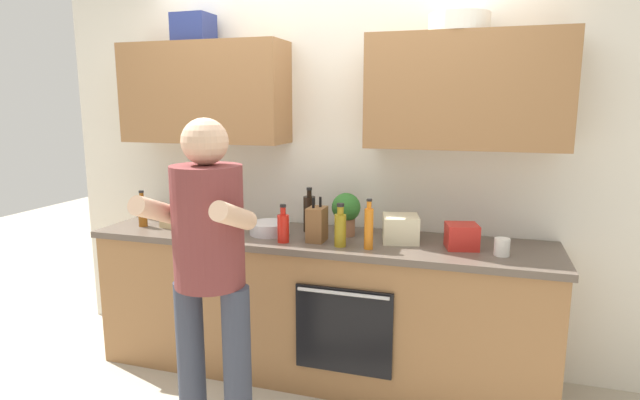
{
  "coord_description": "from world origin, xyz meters",
  "views": [
    {
      "loc": [
        0.95,
        -2.94,
        1.71
      ],
      "look_at": [
        0.05,
        -0.1,
        1.15
      ],
      "focal_mm": 29.05,
      "sensor_mm": 36.0,
      "label": 1
    }
  ],
  "objects_px": {
    "grocery_bag_bread": "(177,216)",
    "bottle_soy": "(309,213)",
    "cup_coffee": "(502,247)",
    "cup_stoneware": "(211,227)",
    "person_standing": "(209,259)",
    "bottle_syrup": "(142,211)",
    "bottle_hotsauce": "(283,227)",
    "bottle_juice": "(369,227)",
    "potted_herb": "(346,211)",
    "grocery_bag_rice": "(401,229)",
    "grocery_bag_crisps": "(462,236)",
    "mixing_bowl": "(270,228)",
    "bottle_oil": "(340,228)",
    "knife_block": "(317,224)"
  },
  "relations": [
    {
      "from": "cup_coffee",
      "to": "grocery_bag_rice",
      "type": "height_order",
      "value": "grocery_bag_rice"
    },
    {
      "from": "bottle_syrup",
      "to": "grocery_bag_rice",
      "type": "relative_size",
      "value": 1.11
    },
    {
      "from": "bottle_oil",
      "to": "knife_block",
      "type": "distance_m",
      "value": 0.18
    },
    {
      "from": "bottle_hotsauce",
      "to": "person_standing",
      "type": "bearing_deg",
      "value": -101.74
    },
    {
      "from": "grocery_bag_crisps",
      "to": "potted_herb",
      "type": "bearing_deg",
      "value": 172.87
    },
    {
      "from": "cup_coffee",
      "to": "grocery_bag_bread",
      "type": "height_order",
      "value": "grocery_bag_bread"
    },
    {
      "from": "potted_herb",
      "to": "grocery_bag_crisps",
      "type": "relative_size",
      "value": 1.55
    },
    {
      "from": "person_standing",
      "to": "bottle_soy",
      "type": "bearing_deg",
      "value": 78.21
    },
    {
      "from": "bottle_oil",
      "to": "bottle_juice",
      "type": "distance_m",
      "value": 0.17
    },
    {
      "from": "bottle_oil",
      "to": "bottle_syrup",
      "type": "relative_size",
      "value": 1.04
    },
    {
      "from": "potted_herb",
      "to": "grocery_bag_crisps",
      "type": "bearing_deg",
      "value": -7.13
    },
    {
      "from": "bottle_hotsauce",
      "to": "potted_herb",
      "type": "xyz_separation_m",
      "value": [
        0.31,
        0.27,
        0.06
      ]
    },
    {
      "from": "potted_herb",
      "to": "grocery_bag_bread",
      "type": "distance_m",
      "value": 1.13
    },
    {
      "from": "mixing_bowl",
      "to": "bottle_oil",
      "type": "bearing_deg",
      "value": -15.81
    },
    {
      "from": "bottle_syrup",
      "to": "bottle_soy",
      "type": "relative_size",
      "value": 0.85
    },
    {
      "from": "grocery_bag_bread",
      "to": "bottle_soy",
      "type": "bearing_deg",
      "value": 9.79
    },
    {
      "from": "potted_herb",
      "to": "cup_stoneware",
      "type": "bearing_deg",
      "value": -163.42
    },
    {
      "from": "person_standing",
      "to": "bottle_syrup",
      "type": "relative_size",
      "value": 6.8
    },
    {
      "from": "bottle_syrup",
      "to": "cup_stoneware",
      "type": "relative_size",
      "value": 2.43
    },
    {
      "from": "bottle_soy",
      "to": "knife_block",
      "type": "relative_size",
      "value": 1.08
    },
    {
      "from": "bottle_syrup",
      "to": "bottle_hotsauce",
      "type": "bearing_deg",
      "value": -5.24
    },
    {
      "from": "bottle_oil",
      "to": "bottle_juice",
      "type": "height_order",
      "value": "bottle_juice"
    },
    {
      "from": "bottle_juice",
      "to": "grocery_bag_bread",
      "type": "relative_size",
      "value": 1.59
    },
    {
      "from": "bottle_juice",
      "to": "grocery_bag_crisps",
      "type": "xyz_separation_m",
      "value": [
        0.5,
        0.17,
        -0.06
      ]
    },
    {
      "from": "person_standing",
      "to": "cup_stoneware",
      "type": "height_order",
      "value": "person_standing"
    },
    {
      "from": "bottle_syrup",
      "to": "grocery_bag_crisps",
      "type": "xyz_separation_m",
      "value": [
        2.05,
        0.08,
        -0.03
      ]
    },
    {
      "from": "cup_coffee",
      "to": "grocery_bag_crisps",
      "type": "relative_size",
      "value": 0.56
    },
    {
      "from": "bottle_soy",
      "to": "grocery_bag_bread",
      "type": "relative_size",
      "value": 1.57
    },
    {
      "from": "bottle_soy",
      "to": "grocery_bag_bread",
      "type": "height_order",
      "value": "bottle_soy"
    },
    {
      "from": "cup_stoneware",
      "to": "mixing_bowl",
      "type": "xyz_separation_m",
      "value": [
        0.34,
        0.13,
        -0.01
      ]
    },
    {
      "from": "bottle_oil",
      "to": "bottle_syrup",
      "type": "distance_m",
      "value": 1.39
    },
    {
      "from": "cup_coffee",
      "to": "grocery_bag_crisps",
      "type": "xyz_separation_m",
      "value": [
        -0.21,
        0.08,
        0.02
      ]
    },
    {
      "from": "cup_coffee",
      "to": "cup_stoneware",
      "type": "relative_size",
      "value": 0.96
    },
    {
      "from": "knife_block",
      "to": "potted_herb",
      "type": "xyz_separation_m",
      "value": [
        0.13,
        0.18,
        0.05
      ]
    },
    {
      "from": "person_standing",
      "to": "grocery_bag_bread",
      "type": "height_order",
      "value": "person_standing"
    },
    {
      "from": "person_standing",
      "to": "mixing_bowl",
      "type": "relative_size",
      "value": 6.55
    },
    {
      "from": "potted_herb",
      "to": "grocery_bag_crisps",
      "type": "xyz_separation_m",
      "value": [
        0.7,
        -0.09,
        -0.08
      ]
    },
    {
      "from": "cup_stoneware",
      "to": "bottle_soy",
      "type": "bearing_deg",
      "value": 25.93
    },
    {
      "from": "bottle_juice",
      "to": "grocery_bag_bread",
      "type": "height_order",
      "value": "bottle_juice"
    },
    {
      "from": "bottle_juice",
      "to": "grocery_bag_bread",
      "type": "xyz_separation_m",
      "value": [
        -1.32,
        0.14,
        -0.05
      ]
    },
    {
      "from": "person_standing",
      "to": "bottle_juice",
      "type": "xyz_separation_m",
      "value": [
        0.64,
        0.65,
        0.05
      ]
    },
    {
      "from": "bottle_oil",
      "to": "bottle_juice",
      "type": "xyz_separation_m",
      "value": [
        0.17,
        -0.01,
        0.02
      ]
    },
    {
      "from": "grocery_bag_bread",
      "to": "grocery_bag_rice",
      "type": "bearing_deg",
      "value": 3.16
    },
    {
      "from": "grocery_bag_rice",
      "to": "grocery_bag_crisps",
      "type": "xyz_separation_m",
      "value": [
        0.35,
        -0.05,
        -0.01
      ]
    },
    {
      "from": "cup_stoneware",
      "to": "mixing_bowl",
      "type": "distance_m",
      "value": 0.36
    },
    {
      "from": "bottle_syrup",
      "to": "grocery_bag_bread",
      "type": "distance_m",
      "value": 0.24
    },
    {
      "from": "bottle_juice",
      "to": "potted_herb",
      "type": "distance_m",
      "value": 0.33
    },
    {
      "from": "bottle_juice",
      "to": "cup_coffee",
      "type": "xyz_separation_m",
      "value": [
        0.71,
        0.09,
        -0.08
      ]
    },
    {
      "from": "bottle_hotsauce",
      "to": "cup_coffee",
      "type": "relative_size",
      "value": 2.38
    },
    {
      "from": "knife_block",
      "to": "grocery_bag_rice",
      "type": "height_order",
      "value": "knife_block"
    }
  ]
}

